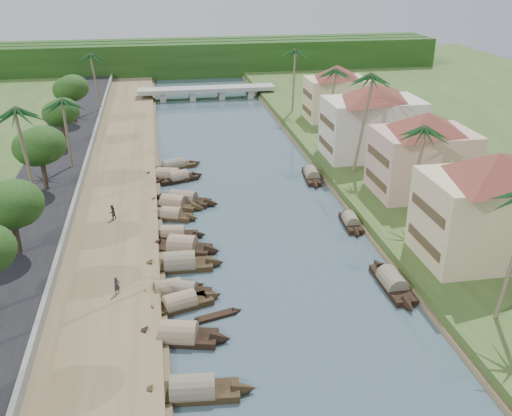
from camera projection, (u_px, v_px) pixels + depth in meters
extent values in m
plane|color=#3A4E57|center=(280.00, 274.00, 53.07)|extent=(220.00, 220.00, 0.00)
cube|color=brown|center=(115.00, 199.00, 68.40)|extent=(10.00, 180.00, 0.80)
cube|color=#314A1D|center=(391.00, 179.00, 73.82)|extent=(16.00, 180.00, 1.20)
cube|color=black|center=(40.00, 201.00, 66.94)|extent=(8.00, 180.00, 1.40)
cube|color=slate|center=(78.00, 194.00, 67.36)|extent=(0.40, 180.00, 1.10)
cube|color=#18370F|center=(197.00, 61.00, 136.99)|extent=(120.00, 4.00, 8.00)
cube|color=#18370F|center=(196.00, 57.00, 141.49)|extent=(120.00, 4.00, 8.00)
cube|color=#18370F|center=(194.00, 54.00, 146.00)|extent=(120.00, 4.00, 8.00)
cube|color=gray|center=(207.00, 89.00, 117.09)|extent=(28.00, 4.00, 0.80)
cube|color=gray|center=(163.00, 96.00, 116.12)|extent=(1.20, 3.50, 1.80)
cube|color=gray|center=(192.00, 95.00, 117.07)|extent=(1.20, 3.50, 1.80)
cube|color=gray|center=(221.00, 94.00, 118.01)|extent=(1.20, 3.50, 1.80)
cube|color=gray|center=(250.00, 93.00, 118.95)|extent=(1.20, 3.50, 1.80)
cube|color=beige|center=(488.00, 217.00, 52.15)|extent=(12.00, 8.00, 8.00)
pyramid|color=brown|center=(498.00, 165.00, 50.08)|extent=(14.85, 14.85, 2.20)
cube|color=#4A3822|center=(423.00, 242.00, 52.01)|extent=(0.10, 6.40, 0.90)
cube|color=#4A3822|center=(428.00, 210.00, 50.71)|extent=(0.10, 6.40, 0.90)
cube|color=tan|center=(422.00, 162.00, 66.81)|extent=(11.00, 8.00, 7.50)
pyramid|color=brown|center=(427.00, 122.00, 64.85)|extent=(14.11, 14.11, 2.20)
cube|color=#4A3822|center=(376.00, 180.00, 66.70)|extent=(0.10, 6.40, 0.90)
cube|color=#4A3822|center=(378.00, 156.00, 65.49)|extent=(0.10, 6.40, 0.90)
cube|color=beige|center=(372.00, 128.00, 79.16)|extent=(13.00, 8.00, 8.00)
pyramid|color=brown|center=(375.00, 91.00, 77.09)|extent=(15.59, 15.59, 2.20)
cube|color=#4A3822|center=(326.00, 144.00, 78.94)|extent=(0.10, 6.40, 0.90)
cube|color=#4A3822|center=(327.00, 122.00, 77.65)|extent=(0.10, 6.40, 0.90)
cube|color=beige|center=(336.00, 99.00, 97.53)|extent=(10.00, 7.00, 7.00)
pyramid|color=brown|center=(337.00, 72.00, 95.67)|extent=(12.62, 12.62, 2.20)
cube|color=#4A3822|center=(307.00, 110.00, 97.45)|extent=(0.10, 5.60, 0.90)
cube|color=#4A3822|center=(307.00, 94.00, 96.31)|extent=(0.10, 5.60, 0.90)
cube|color=black|center=(193.00, 394.00, 38.27)|extent=(6.46, 2.52, 0.70)
cone|color=black|center=(245.00, 390.00, 38.50)|extent=(1.96, 1.92, 1.97)
cone|color=black|center=(140.00, 396.00, 37.96)|extent=(1.96, 1.92, 1.97)
cylinder|color=#7A6E5B|center=(192.00, 389.00, 38.11)|extent=(4.99, 2.47, 2.04)
cube|color=black|center=(179.00, 338.00, 43.81)|extent=(6.25, 3.47, 0.70)
cone|color=black|center=(221.00, 339.00, 43.56)|extent=(2.14, 2.26, 2.09)
cone|color=black|center=(137.00, 336.00, 43.98)|extent=(2.14, 2.26, 2.09)
cylinder|color=#9C8363|center=(179.00, 334.00, 43.65)|extent=(4.92, 3.22, 2.19)
cube|color=black|center=(180.00, 306.00, 47.83)|extent=(5.82, 3.27, 0.70)
cone|color=black|center=(214.00, 296.00, 49.07)|extent=(1.98, 1.96, 1.74)
cone|color=black|center=(144.00, 315.00, 46.53)|extent=(1.98, 1.96, 1.74)
cylinder|color=#9C8363|center=(180.00, 302.00, 47.68)|extent=(4.59, 2.96, 1.80)
cube|color=black|center=(183.00, 293.00, 49.71)|extent=(4.98, 2.93, 0.70)
cone|color=black|center=(213.00, 294.00, 49.32)|extent=(1.73, 1.72, 1.52)
cone|color=black|center=(154.00, 290.00, 50.03)|extent=(1.73, 1.72, 1.52)
cylinder|color=#7A6E5B|center=(183.00, 289.00, 49.56)|extent=(3.94, 2.64, 1.58)
cube|color=black|center=(169.00, 292.00, 49.77)|extent=(5.03, 2.55, 0.70)
cone|color=black|center=(198.00, 286.00, 50.63)|extent=(1.66, 1.71, 1.62)
cone|color=black|center=(138.00, 298.00, 48.85)|extent=(1.66, 1.71, 1.62)
cylinder|color=#9C8363|center=(168.00, 289.00, 49.62)|extent=(3.93, 2.39, 1.69)
cube|color=black|center=(183.00, 249.00, 57.10)|extent=(6.06, 4.01, 0.70)
cone|color=black|center=(213.00, 251.00, 56.54)|extent=(2.25, 2.42, 2.14)
cone|color=black|center=(153.00, 246.00, 57.59)|extent=(2.25, 2.42, 2.14)
cylinder|color=#9C8363|center=(182.00, 246.00, 56.94)|extent=(4.84, 3.63, 2.27)
cube|color=black|center=(180.00, 266.00, 53.92)|extent=(6.22, 2.43, 0.70)
cone|color=black|center=(216.00, 263.00, 54.31)|extent=(1.87, 2.05, 2.17)
cone|color=black|center=(143.00, 268.00, 53.47)|extent=(1.87, 2.05, 2.17)
cylinder|color=#7A6E5B|center=(180.00, 263.00, 53.77)|extent=(4.78, 2.47, 2.29)
cube|color=black|center=(173.00, 236.00, 59.75)|extent=(5.20, 2.27, 0.70)
cone|color=black|center=(200.00, 235.00, 59.80)|extent=(1.63, 1.61, 1.59)
cone|color=black|center=(146.00, 236.00, 59.63)|extent=(1.63, 1.61, 1.59)
cylinder|color=#9C8363|center=(173.00, 233.00, 59.60)|extent=(4.03, 2.17, 1.65)
cube|color=black|center=(172.00, 217.00, 64.05)|extent=(4.79, 3.17, 0.70)
cone|color=black|center=(193.00, 218.00, 63.57)|extent=(1.77, 1.88, 1.65)
cone|color=black|center=(151.00, 215.00, 64.45)|extent=(1.77, 1.88, 1.65)
cylinder|color=#9C8363|center=(172.00, 214.00, 63.89)|extent=(3.83, 2.85, 1.74)
cube|color=black|center=(183.00, 202.00, 68.16)|extent=(6.78, 4.49, 0.70)
cone|color=black|center=(212.00, 204.00, 67.29)|extent=(2.43, 2.37, 1.97)
cone|color=black|center=(155.00, 198.00, 68.96)|extent=(2.43, 2.37, 1.97)
cylinder|color=#7A6E5B|center=(183.00, 199.00, 68.00)|extent=(5.40, 3.92, 2.03)
cube|color=black|center=(174.00, 206.00, 67.03)|extent=(6.05, 4.31, 0.70)
cone|color=black|center=(199.00, 208.00, 66.14)|extent=(2.27, 2.29, 1.90)
cone|color=black|center=(149.00, 202.00, 67.85)|extent=(2.27, 2.29, 1.90)
cylinder|color=#9C8363|center=(173.00, 203.00, 66.87)|extent=(4.86, 3.76, 1.98)
cube|color=black|center=(179.00, 180.00, 74.82)|extent=(5.34, 3.28, 0.70)
cone|color=black|center=(198.00, 175.00, 76.03)|extent=(1.90, 1.95, 1.72)
cone|color=black|center=(158.00, 183.00, 73.55)|extent=(1.90, 1.95, 1.72)
cylinder|color=#9C8363|center=(179.00, 177.00, 74.67)|extent=(4.24, 2.96, 1.80)
cube|color=black|center=(174.00, 168.00, 79.04)|extent=(6.32, 3.59, 0.70)
cone|color=black|center=(196.00, 163.00, 80.50)|extent=(2.13, 2.00, 1.73)
cone|color=black|center=(150.00, 171.00, 77.51)|extent=(2.13, 2.00, 1.73)
cylinder|color=#7A6E5B|center=(174.00, 165.00, 78.89)|extent=(4.98, 3.18, 1.77)
cube|color=black|center=(168.00, 178.00, 75.43)|extent=(6.31, 3.47, 0.70)
cone|color=black|center=(193.00, 178.00, 75.11)|extent=(2.14, 2.15, 1.95)
cone|color=black|center=(143.00, 176.00, 75.69)|extent=(2.14, 2.15, 1.95)
cylinder|color=#9C8363|center=(168.00, 175.00, 75.28)|extent=(4.96, 3.17, 2.03)
cube|color=black|center=(392.00, 285.00, 50.87)|extent=(1.92, 6.56, 0.70)
cone|color=black|center=(377.00, 264.00, 54.10)|extent=(1.69, 1.87, 1.88)
cone|color=black|center=(409.00, 307.00, 47.57)|extent=(1.69, 1.87, 1.88)
cylinder|color=#7A6E5B|center=(392.00, 281.00, 50.71)|extent=(1.98, 5.02, 1.93)
cube|color=black|center=(351.00, 224.00, 62.51)|extent=(1.89, 5.00, 0.70)
cone|color=black|center=(345.00, 213.00, 64.95)|extent=(1.49, 1.50, 1.56)
cone|color=black|center=(357.00, 234.00, 60.00)|extent=(1.49, 1.50, 1.56)
cylinder|color=#7A6E5B|center=(351.00, 221.00, 62.35)|extent=(1.87, 3.85, 1.62)
cube|color=black|center=(312.00, 177.00, 75.67)|extent=(2.37, 6.29, 0.70)
cone|color=black|center=(308.00, 168.00, 78.75)|extent=(1.75, 1.89, 1.78)
cone|color=black|center=(316.00, 186.00, 72.53)|extent=(1.75, 1.89, 1.78)
cylinder|color=#7A6E5B|center=(312.00, 174.00, 75.52)|extent=(2.29, 4.85, 1.83)
cube|color=black|center=(216.00, 316.00, 46.63)|extent=(3.54, 1.68, 0.35)
cone|color=black|center=(237.00, 311.00, 47.40)|extent=(1.04, 0.98, 0.77)
cone|color=black|center=(193.00, 322.00, 45.85)|extent=(1.04, 0.98, 0.77)
cube|color=black|center=(157.00, 196.00, 70.10)|extent=(3.75, 1.00, 0.35)
cone|color=black|center=(174.00, 195.00, 70.30)|extent=(0.98, 0.80, 0.74)
cone|color=black|center=(140.00, 196.00, 69.90)|extent=(0.98, 0.80, 0.74)
cylinder|color=#76664E|center=(510.00, 257.00, 42.42)|extent=(1.41, 0.36, 10.79)
cylinder|color=#76664E|center=(414.00, 173.00, 59.95)|extent=(1.29, 0.36, 9.96)
sphere|color=#16441B|center=(419.00, 129.00, 58.01)|extent=(3.20, 3.20, 3.20)
cylinder|color=#76664E|center=(360.00, 124.00, 72.35)|extent=(2.02, 0.36, 12.61)
sphere|color=#16441B|center=(363.00, 76.00, 69.88)|extent=(3.20, 3.20, 3.20)
cylinder|color=#76664E|center=(329.00, 103.00, 88.03)|extent=(1.51, 0.36, 10.24)
sphere|color=#16441B|center=(331.00, 70.00, 86.03)|extent=(3.20, 3.20, 3.20)
cylinder|color=#76664E|center=(29.00, 161.00, 60.52)|extent=(1.14, 0.36, 11.52)
sphere|color=#16441B|center=(20.00, 110.00, 58.28)|extent=(3.20, 3.20, 3.20)
cylinder|color=#76664E|center=(67.00, 134.00, 74.17)|extent=(0.44, 0.36, 8.99)
sphere|color=#16441B|center=(63.00, 101.00, 72.42)|extent=(3.20, 3.20, 3.20)
cylinder|color=#76664E|center=(293.00, 81.00, 101.48)|extent=(0.65, 0.36, 11.01)
sphere|color=#16441B|center=(294.00, 50.00, 99.34)|extent=(3.20, 3.20, 3.20)
cylinder|color=#76664E|center=(97.00, 82.00, 101.86)|extent=(1.27, 0.36, 9.98)
sphere|color=#16441B|center=(94.00, 55.00, 99.92)|extent=(3.20, 3.20, 3.20)
cylinder|color=#443527|center=(17.00, 237.00, 53.31)|extent=(0.60, 0.60, 3.37)
ellipsoid|color=#18370F|center=(11.00, 205.00, 52.00)|extent=(5.35, 5.35, 4.40)
cylinder|color=#443527|center=(44.00, 175.00, 67.83)|extent=(0.60, 0.60, 3.74)
ellipsoid|color=#18370F|center=(40.00, 146.00, 66.39)|extent=(5.37, 5.37, 4.42)
cylinder|color=#443527|center=(64.00, 134.00, 83.81)|extent=(0.60, 0.60, 3.42)
ellipsoid|color=#18370F|center=(61.00, 112.00, 82.49)|extent=(4.64, 4.64, 3.81)
cylinder|color=#443527|center=(74.00, 111.00, 95.27)|extent=(0.60, 0.60, 3.92)
ellipsoid|color=#18370F|center=(71.00, 89.00, 93.75)|extent=(5.06, 5.06, 4.16)
cylinder|color=#443527|center=(404.00, 140.00, 80.94)|extent=(0.60, 0.60, 4.02)
ellipsoid|color=#18370F|center=(407.00, 113.00, 79.38)|extent=(4.35, 4.35, 3.57)
imported|color=#292B31|center=(117.00, 285.00, 48.19)|extent=(0.69, 0.64, 1.58)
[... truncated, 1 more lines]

